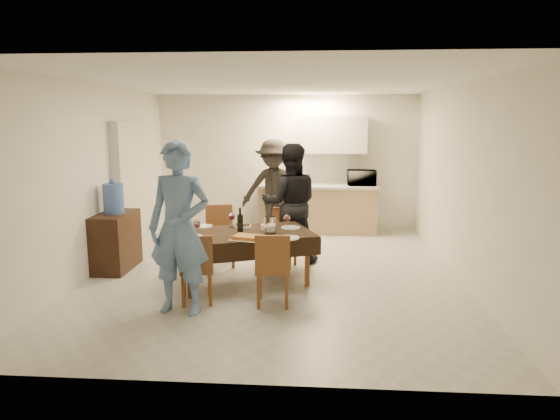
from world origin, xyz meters
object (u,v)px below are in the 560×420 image
(person_kitchen, at_px, (274,189))
(console, at_px, (116,241))
(microwave, at_px, (362,178))
(dining_table, at_px, (244,235))
(water_pitcher, at_px, (270,225))
(savoury_tart, at_px, (247,237))
(person_far, at_px, (290,204))
(wine_bottle, at_px, (240,220))
(person_near, at_px, (179,228))
(water_jug, at_px, (114,198))

(person_kitchen, bearing_deg, console, -133.59)
(microwave, bearing_deg, dining_table, 60.21)
(water_pitcher, distance_m, savoury_tart, 0.42)
(microwave, bearing_deg, water_pitcher, 65.63)
(dining_table, relative_size, microwave, 3.83)
(savoury_tart, height_order, person_far, person_far)
(wine_bottle, xyz_separation_m, person_near, (-0.50, -1.10, 0.12))
(wine_bottle, height_order, person_far, person_far)
(water_pitcher, xyz_separation_m, microwave, (1.44, 3.17, 0.26))
(person_kitchen, bearing_deg, water_jug, -133.59)
(water_jug, xyz_separation_m, water_pitcher, (2.26, -0.54, -0.24))
(person_near, bearing_deg, water_pitcher, 55.75)
(console, xyz_separation_m, savoury_tart, (2.01, -0.87, 0.30))
(dining_table, height_order, person_kitchen, person_kitchen)
(person_near, bearing_deg, microwave, 68.48)
(water_pitcher, bearing_deg, person_kitchen, 93.87)
(water_jug, height_order, water_pitcher, water_jug)
(water_jug, distance_m, person_kitchen, 3.02)
(wine_bottle, distance_m, savoury_tart, 0.47)
(water_pitcher, xyz_separation_m, person_kitchen, (-0.18, 2.72, 0.10))
(savoury_tart, xyz_separation_m, microwave, (1.69, 3.50, 0.35))
(dining_table, height_order, person_near, person_near)
(savoury_tart, xyz_separation_m, person_near, (-0.65, -0.67, 0.25))
(wine_bottle, height_order, microwave, microwave)
(wine_bottle, relative_size, person_kitchen, 0.18)
(dining_table, xyz_separation_m, water_pitcher, (0.35, -0.05, 0.14))
(savoury_tart, distance_m, person_kitchen, 3.06)
(savoury_tart, bearing_deg, dining_table, 104.74)
(console, height_order, wine_bottle, wine_bottle)
(dining_table, bearing_deg, person_far, 41.27)
(person_kitchen, bearing_deg, microwave, 15.52)
(console, xyz_separation_m, person_kitchen, (2.08, 2.18, 0.48))
(dining_table, relative_size, water_jug, 4.67)
(water_jug, bearing_deg, dining_table, -14.24)
(wine_bottle, bearing_deg, dining_table, -45.00)
(water_jug, bearing_deg, person_kitchen, 46.41)
(dining_table, bearing_deg, microwave, 39.13)
(console, distance_m, savoury_tart, 2.21)
(savoury_tart, xyz_separation_m, person_kitchen, (0.07, 3.05, 0.18))
(water_pitcher, bearing_deg, microwave, 65.63)
(console, height_order, water_pitcher, water_pitcher)
(console, height_order, savoury_tart, console)
(console, relative_size, wine_bottle, 2.80)
(wine_bottle, distance_m, water_pitcher, 0.41)
(console, distance_m, person_far, 2.57)
(dining_table, xyz_separation_m, person_kitchen, (0.17, 2.67, 0.24))
(savoury_tart, bearing_deg, wine_bottle, 109.23)
(console, bearing_deg, savoury_tart, -23.26)
(microwave, distance_m, person_far, 2.42)
(console, distance_m, person_kitchen, 3.05)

